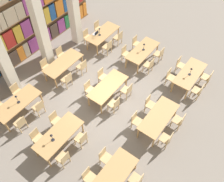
{
  "coord_description": "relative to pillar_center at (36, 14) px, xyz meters",
  "views": [
    {
      "loc": [
        -5.68,
        -4.52,
        9.4
      ],
      "look_at": [
        0.0,
        -0.26,
        0.67
      ],
      "focal_mm": 40.0,
      "sensor_mm": 36.0,
      "label": 1
    }
  ],
  "objects": [
    {
      "name": "laptop",
      "position": [
        2.64,
        -1.08,
        -2.22
      ],
      "size": [
        0.32,
        0.22,
        0.21
      ],
      "rotation": [
        0.0,
        0.0,
        3.14
      ],
      "color": "silver",
      "rests_on": "reading_table_8"
    },
    {
      "name": "desk_lamp_4",
      "position": [
        2.72,
        -1.31,
        -1.94
      ],
      "size": [
        0.14,
        0.14,
        0.47
      ],
      "color": "#232328",
      "rests_on": "reading_table_8"
    },
    {
      "name": "bookshelf_bank",
      "position": [
        0.01,
        1.36,
        -0.31
      ],
      "size": [
        9.32,
        0.35,
        5.5
      ],
      "color": "brown",
      "rests_on": "ground_plane"
    },
    {
      "name": "chair_11",
      "position": [
        3.58,
        -5.81,
        -2.53
      ],
      "size": [
        0.42,
        0.4,
        0.87
      ],
      "rotation": [
        0.0,
        0.0,
        3.14
      ],
      "color": "tan",
      "rests_on": "ground_plane"
    },
    {
      "name": "reading_table_2",
      "position": [
        3.08,
        -6.54,
        -2.33
      ],
      "size": [
        2.09,
        0.89,
        0.74
      ],
      "color": "tan",
      "rests_on": "ground_plane"
    },
    {
      "name": "chair_17",
      "position": [
        -0.4,
        -3.16,
        -2.53
      ],
      "size": [
        0.42,
        0.4,
        0.87
      ],
      "rotation": [
        0.0,
        0.0,
        3.14
      ],
      "color": "tan",
      "rests_on": "ground_plane"
    },
    {
      "name": "chair_29",
      "position": [
        -0.59,
        -0.47,
        -2.53
      ],
      "size": [
        0.42,
        0.4,
        0.87
      ],
      "rotation": [
        0.0,
        0.0,
        3.14
      ],
      "color": "tan",
      "rests_on": "ground_plane"
    },
    {
      "name": "chair_10",
      "position": [
        3.58,
        -7.27,
        -2.53
      ],
      "size": [
        0.42,
        0.4,
        0.87
      ],
      "color": "tan",
      "rests_on": "ground_plane"
    },
    {
      "name": "desk_lamp_2",
      "position": [
        3.13,
        -3.87,
        -1.97
      ],
      "size": [
        0.14,
        0.14,
        0.42
      ],
      "color": "#232328",
      "rests_on": "reading_table_5"
    },
    {
      "name": "chair_14",
      "position": [
        -2.56,
        -4.58,
        -2.53
      ],
      "size": [
        0.42,
        0.4,
        0.87
      ],
      "color": "tan",
      "rests_on": "ground_plane"
    },
    {
      "name": "reading_table_3",
      "position": [
        -3.06,
        -3.85,
        -2.33
      ],
      "size": [
        2.09,
        0.89,
        0.74
      ],
      "color": "tan",
      "rests_on": "ground_plane"
    },
    {
      "name": "chair_9",
      "position": [
        2.55,
        -5.81,
        -2.53
      ],
      "size": [
        0.42,
        0.4,
        0.87
      ],
      "rotation": [
        0.0,
        0.0,
        3.14
      ],
      "color": "tan",
      "rests_on": "ground_plane"
    },
    {
      "name": "chair_6",
      "position": [
        0.55,
        -7.31,
        -2.53
      ],
      "size": [
        0.42,
        0.4,
        0.87
      ],
      "color": "tan",
      "rests_on": "ground_plane"
    },
    {
      "name": "chair_21",
      "position": [
        2.62,
        -3.12,
        -2.53
      ],
      "size": [
        0.42,
        0.4,
        0.87
      ],
      "rotation": [
        0.0,
        0.0,
        3.14
      ],
      "color": "tan",
      "rests_on": "ground_plane"
    },
    {
      "name": "chair_15",
      "position": [
        -2.56,
        -3.13,
        -2.53
      ],
      "size": [
        0.42,
        0.4,
        0.87
      ],
      "rotation": [
        0.0,
        0.0,
        3.14
      ],
      "color": "tan",
      "rests_on": "ground_plane"
    },
    {
      "name": "chair_5",
      "position": [
        -0.53,
        -5.86,
        -2.53
      ],
      "size": [
        0.42,
        0.4,
        0.87
      ],
      "rotation": [
        0.0,
        0.0,
        3.14
      ],
      "color": "tan",
      "rests_on": "ground_plane"
    },
    {
      "name": "chair_1",
      "position": [
        -3.56,
        -5.8,
        -2.53
      ],
      "size": [
        0.42,
        0.4,
        0.87
      ],
      "rotation": [
        0.0,
        0.0,
        3.14
      ],
      "color": "tan",
      "rests_on": "ground_plane"
    },
    {
      "name": "reading_table_7",
      "position": [
        -0.05,
        -1.2,
        -2.33
      ],
      "size": [
        2.09,
        0.89,
        0.74
      ],
      "color": "tan",
      "rests_on": "ground_plane"
    },
    {
      "name": "chair_33",
      "position": [
        2.47,
        -0.6,
        -2.53
      ],
      "size": [
        0.42,
        0.4,
        0.87
      ],
      "rotation": [
        0.0,
        0.0,
        3.14
      ],
      "color": "tan",
      "rests_on": "ground_plane"
    },
    {
      "name": "reading_table_8",
      "position": [
        2.97,
        -1.33,
        -2.33
      ],
      "size": [
        2.09,
        0.89,
        0.74
      ],
      "color": "tan",
      "rests_on": "ground_plane"
    },
    {
      "name": "chair_34",
      "position": [
        3.45,
        -2.05,
        -2.53
      ],
      "size": [
        0.42,
        0.4,
        0.87
      ],
      "color": "tan",
      "rests_on": "ground_plane"
    },
    {
      "name": "chair_19",
      "position": [
        0.59,
        -3.16,
        -2.53
      ],
      "size": [
        0.42,
        0.4,
        0.87
      ],
      "rotation": [
        0.0,
        0.0,
        3.14
      ],
      "color": "tan",
      "rests_on": "ground_plane"
    },
    {
      "name": "desk_lamp_0",
      "position": [
        2.96,
        -6.56,
        -1.97
      ],
      "size": [
        0.14,
        0.14,
        0.43
      ],
      "color": "#232328",
      "rests_on": "reading_table_2"
    },
    {
      "name": "reading_table_1",
      "position": [
        0.03,
        -6.59,
        -2.33
      ],
      "size": [
        2.09,
        0.89,
        0.74
      ],
      "color": "tan",
      "rests_on": "ground_plane"
    },
    {
      "name": "chair_13",
      "position": [
        -3.59,
        -3.13,
        -2.53
      ],
      "size": [
        0.42,
        0.4,
        0.87
      ],
      "rotation": [
        0.0,
        0.0,
        3.14
      ],
      "color": "tan",
      "rests_on": "ground_plane"
    },
    {
      "name": "desk_lamp_1",
      "position": [
        -3.37,
        -3.85,
        -1.98
      ],
      "size": [
        0.14,
        0.14,
        0.42
      ],
      "color": "#232328",
      "rests_on": "reading_table_3"
    },
    {
      "name": "reading_table_6",
      "position": [
        -3.02,
        -1.33,
        -2.33
      ],
      "size": [
        2.09,
        0.89,
        0.74
      ],
      "color": "tan",
      "rests_on": "ground_plane"
    },
    {
      "name": "pillar_center",
      "position": [
        0.0,
        0.0,
        0.0
      ],
      "size": [
        0.44,
        0.44,
        6.0
      ],
      "color": "silver",
      "rests_on": "ground_plane"
    },
    {
      "name": "chair_18",
      "position": [
        0.59,
        -4.62,
        -2.53
      ],
      "size": [
        0.42,
        0.4,
        0.87
      ],
      "color": "tan",
      "rests_on": "ground_plane"
    },
    {
      "name": "ground_plane",
      "position": [
        0.0,
        -3.92,
        -3.0
      ],
      "size": [
        40.0,
        40.0,
        0.0
      ],
      "primitive_type": "plane",
      "color": "gray"
    },
    {
      "name": "desk_lamp_3",
      "position": [
        -2.97,
        -1.37,
        -1.94
      ],
      "size": [
        0.14,
        0.14,
        0.47
      ],
      "color": "#232328",
      "rests_on": "reading_table_6"
    },
    {
      "name": "chair_2",
      "position": [
        -2.61,
        -7.26,
        -2.53
      ],
      "size": [
        0.42,
        0.4,
        0.87
      ],
      "color": "tan",
      "rests_on": "ground_plane"
    },
    {
      "name": "chair_26",
      "position": [
        -2.53,
        -2.05,
        -2.53
      ],
      "size": [
        0.42,
        0.4,
        0.87
      ],
      "color": "tan",
      "rests_on": "ground_plane"
    },
    {
      "name": "chair_30",
      "position": [
        0.51,
        -1.93,
        -2.53
      ],
      "size": [
        0.42,
        0.4,
        0.87
      ],
      "color": "tan",
      "rests_on": "ground_plane"
    },
    {
      "name": "chair_35",
      "position": [
        3.45,
        -0.6,
        -2.53
      ],
      "size": [
        0.42,
        0.4,
        0.87
      ],
      "rotation": [
        0.0,
        0.0,
        3.14
      ],
      "color": "tan",
      "rests_on": "ground_plane"
    },
    {
      "name": "chair_31",
      "position": [
        0.51,
        -0.47,
        -2.53
      ],
      "size": [
        0.42,
        0.4,
        0.87
      ],
      "rotation": [
        0.0,
        0.0,
        3.14
      ],
      "color": "tan",
      "rests_on": "ground_plane"
    },
    {
      "name": "chair_28",
      "position": [
        -0.59,
        -1.93,
        -2.53
      ],
      "size": [
        0.42,
        0.4,
        0.87
      ],
      "color": "tan",
      "rests_on": "ground_plane"
    },
    {
      "name": "chair_4",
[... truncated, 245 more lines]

